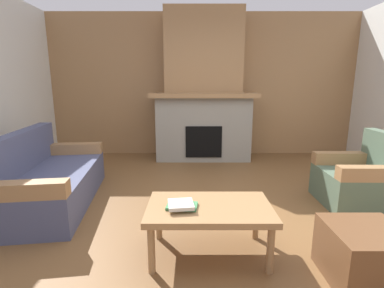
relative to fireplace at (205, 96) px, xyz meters
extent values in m
plane|color=brown|center=(0.00, -2.62, -1.16)|extent=(9.00, 9.00, 0.00)
cube|color=#997047|center=(0.00, 0.38, 0.19)|extent=(6.00, 0.12, 2.70)
cube|color=gray|center=(0.00, -0.03, -0.59)|extent=(1.70, 0.70, 1.15)
cube|color=black|center=(0.00, -0.36, -0.78)|extent=(0.64, 0.08, 0.56)
cube|color=#997047|center=(0.00, -0.08, 0.03)|extent=(1.90, 0.82, 0.08)
cube|color=#997047|center=(0.00, 0.07, 0.80)|extent=(1.40, 0.50, 1.47)
cube|color=#474C6B|center=(-1.84, -2.14, -0.96)|extent=(1.07, 1.89, 0.40)
cube|color=#474C6B|center=(-2.17, -2.18, -0.54)|extent=(0.39, 1.81, 0.45)
cube|color=#997047|center=(-1.73, -2.95, -0.69)|extent=(0.85, 0.27, 0.15)
cube|color=#997047|center=(-1.94, -1.32, -0.69)|extent=(0.85, 0.27, 0.15)
cube|color=#4C604C|center=(1.70, -2.17, -0.96)|extent=(0.77, 0.77, 0.40)
cube|color=#997047|center=(1.70, -1.86, -0.69)|extent=(0.76, 0.15, 0.15)
cube|color=#997047|center=(1.69, -2.48, -0.69)|extent=(0.76, 0.15, 0.15)
cube|color=#997047|center=(-0.07, -3.16, -0.76)|extent=(1.00, 0.60, 0.05)
cylinder|color=#997047|center=(-0.51, -3.40, -0.97)|extent=(0.06, 0.06, 0.38)
cylinder|color=#997047|center=(0.37, -3.40, -0.97)|extent=(0.06, 0.06, 0.38)
cylinder|color=#997047|center=(-0.51, -2.92, -0.97)|extent=(0.06, 0.06, 0.38)
cylinder|color=#997047|center=(0.37, -2.92, -0.97)|extent=(0.06, 0.06, 0.38)
cube|color=brown|center=(1.02, -3.48, -0.96)|extent=(0.52, 0.52, 0.40)
cube|color=#3D7F4C|center=(-0.29, -3.19, -0.72)|extent=(0.26, 0.19, 0.02)
cube|color=beige|center=(-0.29, -3.22, -0.70)|extent=(0.22, 0.22, 0.03)
camera|label=1|loc=(-0.21, -5.27, 0.22)|focal=26.32mm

